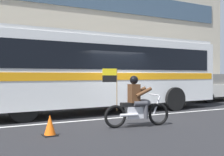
{
  "coord_description": "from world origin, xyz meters",
  "views": [
    {
      "loc": [
        -5.75,
        -9.82,
        1.59
      ],
      "look_at": [
        -0.84,
        -0.98,
        1.48
      ],
      "focal_mm": 46.34,
      "sensor_mm": 36.0,
      "label": 1
    }
  ],
  "objects_px": {
    "transit_bus": "(101,68)",
    "motorcycle_with_rider": "(137,105)",
    "traffic_cone": "(50,126)",
    "parked_sedan_curbside": "(214,87)",
    "fire_hydrant": "(101,95)"
  },
  "relations": [
    {
      "from": "traffic_cone",
      "to": "transit_bus",
      "type": "bearing_deg",
      "value": 47.74
    },
    {
      "from": "fire_hydrant",
      "to": "transit_bus",
      "type": "bearing_deg",
      "value": -117.42
    },
    {
      "from": "motorcycle_with_rider",
      "to": "parked_sedan_curbside",
      "type": "bearing_deg",
      "value": 29.08
    },
    {
      "from": "motorcycle_with_rider",
      "to": "traffic_cone",
      "type": "distance_m",
      "value": 2.75
    },
    {
      "from": "motorcycle_with_rider",
      "to": "traffic_cone",
      "type": "height_order",
      "value": "motorcycle_with_rider"
    },
    {
      "from": "transit_bus",
      "to": "motorcycle_with_rider",
      "type": "height_order",
      "value": "transit_bus"
    },
    {
      "from": "fire_hydrant",
      "to": "motorcycle_with_rider",
      "type": "bearing_deg",
      "value": -107.27
    },
    {
      "from": "transit_bus",
      "to": "parked_sedan_curbside",
      "type": "bearing_deg",
      "value": 9.31
    },
    {
      "from": "parked_sedan_curbside",
      "to": "transit_bus",
      "type": "bearing_deg",
      "value": -170.69
    },
    {
      "from": "parked_sedan_curbside",
      "to": "traffic_cone",
      "type": "relative_size",
      "value": 8.59
    },
    {
      "from": "transit_bus",
      "to": "fire_hydrant",
      "type": "distance_m",
      "value": 3.21
    },
    {
      "from": "motorcycle_with_rider",
      "to": "fire_hydrant",
      "type": "xyz_separation_m",
      "value": [
        1.94,
        6.24,
        -0.15
      ]
    },
    {
      "from": "transit_bus",
      "to": "motorcycle_with_rider",
      "type": "relative_size",
      "value": 5.19
    },
    {
      "from": "fire_hydrant",
      "to": "traffic_cone",
      "type": "xyz_separation_m",
      "value": [
        -4.66,
        -6.23,
        -0.26
      ]
    },
    {
      "from": "parked_sedan_curbside",
      "to": "fire_hydrant",
      "type": "height_order",
      "value": "parked_sedan_curbside"
    }
  ]
}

